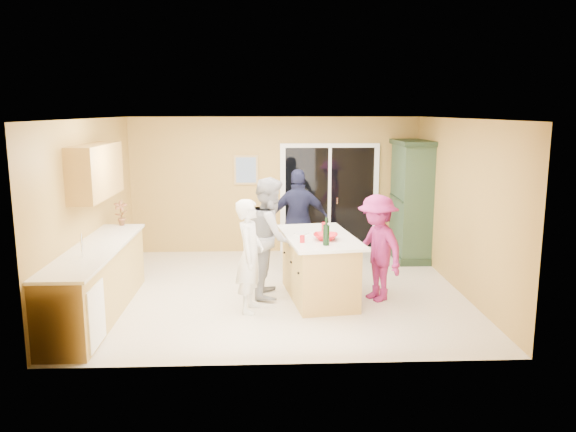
{
  "coord_description": "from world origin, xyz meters",
  "views": [
    {
      "loc": [
        -0.2,
        -8.19,
        2.72
      ],
      "look_at": [
        0.15,
        0.1,
        1.15
      ],
      "focal_mm": 35.0,
      "sensor_mm": 36.0,
      "label": 1
    }
  ],
  "objects_px": {
    "kitchen_island": "(319,269)",
    "woman_magenta": "(377,248)",
    "woman_white": "(250,256)",
    "woman_navy": "(299,220)",
    "green_hutch": "(411,202)",
    "woman_grey": "(271,237)"
  },
  "relations": [
    {
      "from": "kitchen_island",
      "to": "woman_grey",
      "type": "height_order",
      "value": "woman_grey"
    },
    {
      "from": "woman_grey",
      "to": "woman_navy",
      "type": "bearing_deg",
      "value": -17.86
    },
    {
      "from": "woman_navy",
      "to": "woman_magenta",
      "type": "xyz_separation_m",
      "value": [
        1.03,
        -1.59,
        -0.1
      ]
    },
    {
      "from": "green_hutch",
      "to": "woman_grey",
      "type": "bearing_deg",
      "value": -142.62
    },
    {
      "from": "woman_grey",
      "to": "woman_navy",
      "type": "relative_size",
      "value": 1.01
    },
    {
      "from": "woman_white",
      "to": "green_hutch",
      "type": "bearing_deg",
      "value": -36.69
    },
    {
      "from": "kitchen_island",
      "to": "woman_white",
      "type": "distance_m",
      "value": 1.16
    },
    {
      "from": "woman_grey",
      "to": "woman_magenta",
      "type": "xyz_separation_m",
      "value": [
        1.53,
        -0.28,
        -0.11
      ]
    },
    {
      "from": "green_hutch",
      "to": "woman_white",
      "type": "relative_size",
      "value": 1.41
    },
    {
      "from": "woman_magenta",
      "to": "green_hutch",
      "type": "bearing_deg",
      "value": 127.19
    },
    {
      "from": "kitchen_island",
      "to": "green_hutch",
      "type": "bearing_deg",
      "value": 40.84
    },
    {
      "from": "woman_magenta",
      "to": "kitchen_island",
      "type": "bearing_deg",
      "value": -125.17
    },
    {
      "from": "woman_grey",
      "to": "woman_navy",
      "type": "distance_m",
      "value": 1.4
    },
    {
      "from": "kitchen_island",
      "to": "woman_white",
      "type": "xyz_separation_m",
      "value": [
        -0.99,
        -0.51,
        0.34
      ]
    },
    {
      "from": "woman_magenta",
      "to": "woman_navy",
      "type": "bearing_deg",
      "value": -174.53
    },
    {
      "from": "woman_magenta",
      "to": "woman_grey",
      "type": "bearing_deg",
      "value": -127.84
    },
    {
      "from": "kitchen_island",
      "to": "woman_magenta",
      "type": "height_order",
      "value": "woman_magenta"
    },
    {
      "from": "woman_navy",
      "to": "woman_magenta",
      "type": "distance_m",
      "value": 1.9
    },
    {
      "from": "kitchen_island",
      "to": "green_hutch",
      "type": "xyz_separation_m",
      "value": [
        1.9,
        2.16,
        0.63
      ]
    },
    {
      "from": "woman_grey",
      "to": "woman_magenta",
      "type": "distance_m",
      "value": 1.56
    },
    {
      "from": "kitchen_island",
      "to": "woman_grey",
      "type": "xyz_separation_m",
      "value": [
        -0.7,
        0.17,
        0.44
      ]
    },
    {
      "from": "green_hutch",
      "to": "woman_white",
      "type": "height_order",
      "value": "green_hutch"
    }
  ]
}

